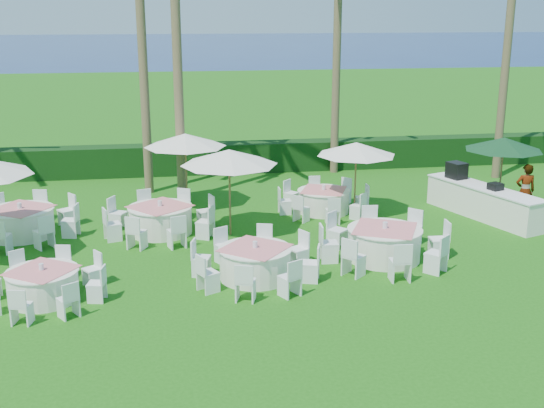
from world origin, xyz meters
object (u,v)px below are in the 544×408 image
at_px(banquet_table_f, 324,200).
at_px(umbrella_green, 504,144).
at_px(banquet_table_e, 161,219).
at_px(banquet_table_d, 21,222).
at_px(staff_person, 525,191).
at_px(umbrella_b, 229,157).
at_px(buffet_table, 483,201).
at_px(umbrella_c, 185,140).
at_px(umbrella_d, 356,149).
at_px(banquet_table_b, 255,262).
at_px(banquet_table_c, 384,243).
at_px(banquet_table_a, 43,284).

height_order(banquet_table_f, umbrella_green, umbrella_green).
bearing_deg(banquet_table_e, banquet_table_d, 175.08).
bearing_deg(staff_person, umbrella_b, 8.21).
relative_size(banquet_table_d, buffet_table, 0.77).
height_order(umbrella_c, buffet_table, umbrella_c).
height_order(umbrella_b, umbrella_d, umbrella_b).
xyz_separation_m(umbrella_b, buffet_table, (8.20, 0.54, -1.81)).
height_order(banquet_table_d, umbrella_d, umbrella_d).
bearing_deg(umbrella_b, banquet_table_b, -85.31).
bearing_deg(banquet_table_d, banquet_table_e, -4.92).
xyz_separation_m(umbrella_b, umbrella_green, (9.18, 1.35, -0.14)).
bearing_deg(umbrella_d, umbrella_c, 161.88).
bearing_deg(buffet_table, umbrella_green, 39.74).
height_order(banquet_table_c, banquet_table_f, banquet_table_c).
bearing_deg(umbrella_green, banquet_table_f, 174.94).
distance_m(buffet_table, staff_person, 1.37).
relative_size(banquet_table_f, umbrella_green, 1.17).
height_order(umbrella_b, umbrella_green, umbrella_b).
bearing_deg(banquet_table_b, umbrella_d, 51.59).
xyz_separation_m(banquet_table_d, umbrella_d, (10.32, 0.63, 1.74)).
height_order(umbrella_d, staff_person, umbrella_d).
xyz_separation_m(banquet_table_c, buffet_table, (4.33, 3.25, 0.09)).
xyz_separation_m(banquet_table_b, banquet_table_c, (3.59, 0.79, 0.04)).
xyz_separation_m(banquet_table_f, umbrella_d, (0.94, -0.43, 1.79)).
height_order(banquet_table_e, umbrella_green, umbrella_green).
distance_m(banquet_table_a, banquet_table_d, 5.08).
relative_size(banquet_table_b, umbrella_d, 1.24).
relative_size(banquet_table_d, banquet_table_e, 1.03).
relative_size(umbrella_b, umbrella_c, 1.04).
distance_m(banquet_table_a, banquet_table_c, 8.70).
bearing_deg(buffet_table, umbrella_d, 167.22).
relative_size(banquet_table_b, banquet_table_c, 0.91).
bearing_deg(banquet_table_e, buffet_table, 0.40).
height_order(banquet_table_d, staff_person, staff_person).
distance_m(banquet_table_b, umbrella_d, 6.55).
distance_m(banquet_table_e, umbrella_d, 6.57).
relative_size(banquet_table_d, staff_person, 1.93).
height_order(banquet_table_e, staff_person, staff_person).
xyz_separation_m(banquet_table_b, banquet_table_f, (2.98, 5.38, -0.02)).
distance_m(umbrella_c, buffet_table, 9.89).
xyz_separation_m(umbrella_b, umbrella_c, (-1.16, 3.21, -0.06)).
bearing_deg(banquet_table_b, staff_person, 22.41).
distance_m(banquet_table_f, umbrella_green, 6.20).
height_order(banquet_table_e, banquet_table_f, banquet_table_e).
relative_size(buffet_table, staff_person, 2.52).
height_order(banquet_table_f, umbrella_c, umbrella_c).
xyz_separation_m(banquet_table_e, banquet_table_f, (5.32, 1.41, -0.04)).
bearing_deg(banquet_table_b, umbrella_green, 28.62).
height_order(umbrella_green, staff_person, umbrella_green).
bearing_deg(banquet_table_a, banquet_table_e, 59.50).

